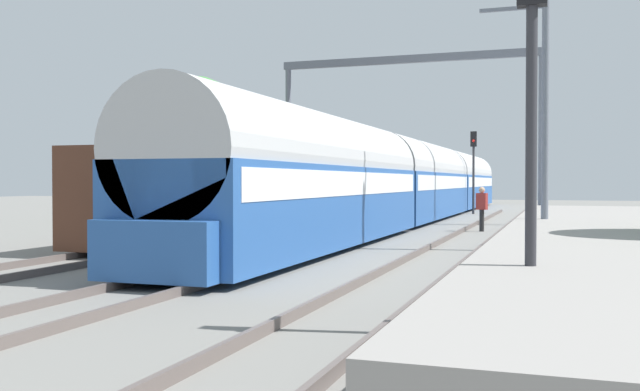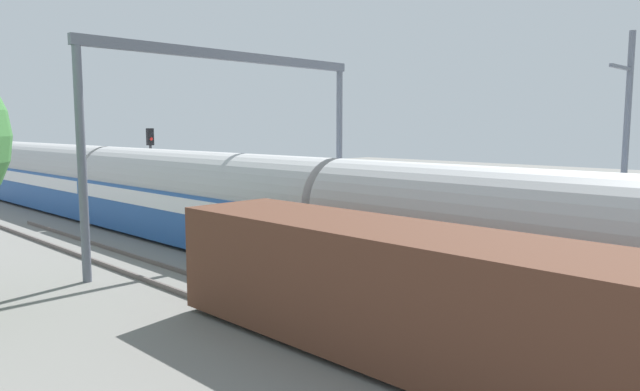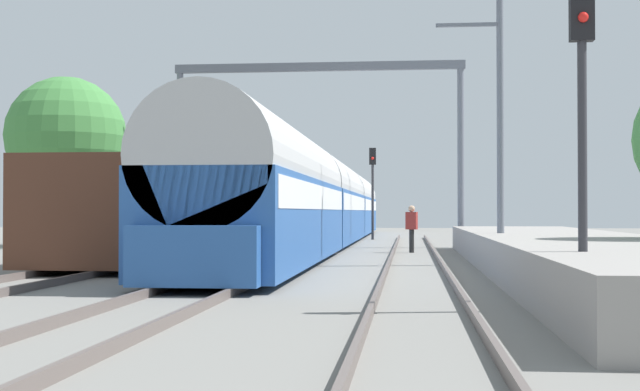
{
  "view_description": "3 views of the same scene",
  "coord_description": "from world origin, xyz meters",
  "px_view_note": "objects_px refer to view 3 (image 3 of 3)",
  "views": [
    {
      "loc": [
        6.84,
        -15.98,
        1.95
      ],
      "look_at": [
        0.0,
        3.99,
        1.52
      ],
      "focal_mm": 39.53,
      "sensor_mm": 36.0,
      "label": 1
    },
    {
      "loc": [
        -13.79,
        -1.56,
        4.99
      ],
      "look_at": [
        -0.58,
        11.45,
        2.79
      ],
      "focal_mm": 32.57,
      "sensor_mm": 36.0,
      "label": 2
    },
    {
      "loc": [
        3.85,
        -20.65,
        1.51
      ],
      "look_at": [
        0.0,
        17.52,
        2.2
      ],
      "focal_mm": 49.58,
      "sensor_mm": 36.0,
      "label": 3
    }
  ],
  "objects_px": {
    "person_crossing": "(412,225)",
    "catenary_gantry": "(318,115)",
    "freight_car": "(146,213)",
    "railway_signal_near": "(582,100)",
    "passenger_train": "(324,201)",
    "railway_signal_far": "(373,181)"
  },
  "relations": [
    {
      "from": "person_crossing",
      "to": "railway_signal_far",
      "type": "relative_size",
      "value": 0.35
    },
    {
      "from": "passenger_train",
      "to": "catenary_gantry",
      "type": "bearing_deg",
      "value": -90.0
    },
    {
      "from": "freight_car",
      "to": "catenary_gantry",
      "type": "xyz_separation_m",
      "value": [
        4.02,
        11.44,
        4.16
      ]
    },
    {
      "from": "railway_signal_near",
      "to": "railway_signal_far",
      "type": "xyz_separation_m",
      "value": [
        -4.57,
        33.46,
        -0.06
      ]
    },
    {
      "from": "freight_car",
      "to": "person_crossing",
      "type": "relative_size",
      "value": 7.51
    },
    {
      "from": "railway_signal_near",
      "to": "catenary_gantry",
      "type": "height_order",
      "value": "catenary_gantry"
    },
    {
      "from": "passenger_train",
      "to": "person_crossing",
      "type": "relative_size",
      "value": 28.44
    },
    {
      "from": "person_crossing",
      "to": "railway_signal_far",
      "type": "bearing_deg",
      "value": -65.08
    },
    {
      "from": "freight_car",
      "to": "railway_signal_far",
      "type": "bearing_deg",
      "value": 74.46
    },
    {
      "from": "freight_car",
      "to": "catenary_gantry",
      "type": "bearing_deg",
      "value": 70.65
    },
    {
      "from": "person_crossing",
      "to": "railway_signal_near",
      "type": "height_order",
      "value": "railway_signal_near"
    },
    {
      "from": "freight_car",
      "to": "railway_signal_near",
      "type": "bearing_deg",
      "value": -49.08
    },
    {
      "from": "person_crossing",
      "to": "catenary_gantry",
      "type": "bearing_deg",
      "value": -33.77
    },
    {
      "from": "freight_car",
      "to": "person_crossing",
      "type": "distance_m",
      "value": 10.35
    },
    {
      "from": "person_crossing",
      "to": "passenger_train",
      "type": "bearing_deg",
      "value": -45.33
    },
    {
      "from": "person_crossing",
      "to": "catenary_gantry",
      "type": "distance_m",
      "value": 7.76
    },
    {
      "from": "freight_car",
      "to": "railway_signal_near",
      "type": "height_order",
      "value": "railway_signal_near"
    },
    {
      "from": "passenger_train",
      "to": "catenary_gantry",
      "type": "relative_size",
      "value": 3.96
    },
    {
      "from": "freight_car",
      "to": "person_crossing",
      "type": "bearing_deg",
      "value": 39.62
    },
    {
      "from": "railway_signal_near",
      "to": "catenary_gantry",
      "type": "distance_m",
      "value": 24.56
    },
    {
      "from": "passenger_train",
      "to": "catenary_gantry",
      "type": "xyz_separation_m",
      "value": [
        0.0,
        -2.71,
        3.65
      ]
    },
    {
      "from": "person_crossing",
      "to": "railway_signal_far",
      "type": "xyz_separation_m",
      "value": [
        -2.03,
        14.75,
        2.12
      ]
    }
  ]
}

